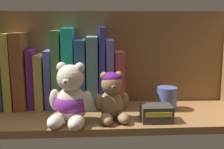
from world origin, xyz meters
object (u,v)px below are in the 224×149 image
object	(u,v)px
teddy_bear_larger	(71,100)
book_9	(81,73)
book_4	(33,78)
small_product_box	(156,113)
book_1	(2,78)
book_3	(22,70)
book_12	(109,72)
book_13	(118,78)
book_8	(69,68)
book_5	(42,80)
book_7	(58,69)
pillar_candle	(167,98)
book_2	(11,71)
teddy_bear_smaller	(112,97)
book_6	(50,78)
book_10	(92,71)
book_11	(102,67)

from	to	relation	value
teddy_bear_larger	book_9	bearing A→B (deg)	83.20
book_4	small_product_box	size ratio (longest dim) A/B	2.21
book_1	book_3	distance (cm)	6.89
book_4	book_12	world-z (taller)	book_12
book_9	book_13	world-z (taller)	book_9
book_3	book_8	size ratio (longest dim) A/B	0.95
book_5	teddy_bear_larger	world-z (taller)	book_5
book_8	teddy_bear_larger	xyz separation A→B (cm)	(1.75, -16.06, -5.92)
book_1	small_product_box	world-z (taller)	book_1
book_7	pillar_candle	size ratio (longest dim) A/B	3.43
book_1	book_12	size ratio (longest dim) A/B	0.86
book_4	book_7	world-z (taller)	book_7
book_7	book_8	world-z (taller)	book_8
book_5	book_9	xyz separation A→B (cm)	(12.31, 0.00, 2.23)
book_1	book_5	xyz separation A→B (cm)	(12.23, 0.00, -0.83)
book_2	teddy_bear_larger	xyz separation A→B (cm)	(19.49, -16.06, -5.14)
book_12	teddy_bear_smaller	xyz separation A→B (cm)	(0.05, -14.14, -4.31)
book_2	book_6	size ratio (longest dim) A/B	1.29
book_13	teddy_bear_smaller	xyz separation A→B (cm)	(-2.88, -14.14, -2.46)
book_2	book_9	size ratio (longest dim) A/B	1.09
pillar_candle	book_7	bearing A→B (deg)	169.57
book_1	teddy_bear_smaller	xyz separation A→B (cm)	(33.50, -14.14, -2.87)
book_13	small_product_box	bearing A→B (deg)	-60.70
book_1	book_6	xyz separation A→B (cm)	(14.80, 0.00, -0.24)
pillar_candle	book_2	bearing A→B (deg)	172.68
book_8	pillar_candle	size ratio (longest dim) A/B	3.53
book_5	teddy_bear_larger	bearing A→B (deg)	-57.10
book_10	book_5	bearing A→B (deg)	180.00
book_7	small_product_box	world-z (taller)	book_7
book_10	small_product_box	bearing A→B (deg)	-42.83
book_6	book_8	bearing A→B (deg)	0.00
book_11	book_10	bearing A→B (deg)	180.00
book_4	book_6	world-z (taller)	book_4
book_5	teddy_bear_smaller	distance (cm)	25.62
teddy_bear_smaller	book_3	bearing A→B (deg)	152.40
book_6	pillar_candle	world-z (taller)	book_6
book_5	book_6	bearing A→B (deg)	0.00
book_6	book_9	xyz separation A→B (cm)	(9.74, 0.00, 1.65)
pillar_candle	teddy_bear_larger	bearing A→B (deg)	-160.48
book_8	book_6	bearing A→B (deg)	180.00
book_3	book_12	xyz separation A→B (cm)	(27.00, 0.00, -1.00)
book_4	book_11	distance (cm)	21.71
book_8	teddy_bear_larger	world-z (taller)	book_8
book_2	book_9	world-z (taller)	book_2
book_8	book_12	size ratio (longest dim) A/B	1.16
book_8	pillar_candle	xyz separation A→B (cm)	(29.82, -6.11, -8.78)
book_1	book_3	bearing A→B (deg)	0.00
book_2	book_12	distance (cm)	30.33
book_3	book_9	world-z (taller)	book_3
book_6	small_product_box	size ratio (longest dim) A/B	2.18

